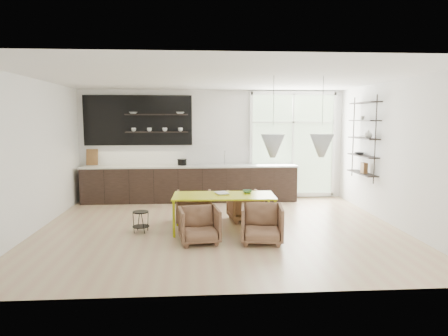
% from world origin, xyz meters
% --- Properties ---
extents(room, '(7.02, 6.01, 2.91)m').
position_xyz_m(room, '(0.58, 1.10, 1.46)').
color(room, tan).
rests_on(room, ground).
extents(kitchen_run, '(5.54, 0.69, 2.75)m').
position_xyz_m(kitchen_run, '(-0.69, 2.69, 0.60)').
color(kitchen_run, black).
rests_on(kitchen_run, ground).
extents(right_shelving, '(0.26, 1.22, 1.90)m').
position_xyz_m(right_shelving, '(3.36, 1.17, 1.65)').
color(right_shelving, black).
rests_on(right_shelving, ground).
extents(dining_table, '(1.95, 0.93, 0.70)m').
position_xyz_m(dining_table, '(0.08, -0.20, 0.65)').
color(dining_table, '#ACB408').
rests_on(dining_table, ground).
extents(armchair_back_left, '(0.72, 0.74, 0.67)m').
position_xyz_m(armchair_back_left, '(-0.49, 0.42, 0.33)').
color(armchair_back_left, brown).
rests_on(armchair_back_left, ground).
extents(armchair_back_right, '(0.76, 0.78, 0.63)m').
position_xyz_m(armchair_back_right, '(0.58, 0.58, 0.31)').
color(armchair_back_right, brown).
rests_on(armchair_back_right, ground).
extents(armchair_front_left, '(0.76, 0.77, 0.62)m').
position_xyz_m(armchair_front_left, '(-0.39, -0.91, 0.31)').
color(armchair_front_left, brown).
rests_on(armchair_front_left, ground).
extents(armchair_front_right, '(0.79, 0.81, 0.66)m').
position_xyz_m(armchair_front_right, '(0.69, -0.97, 0.33)').
color(armchair_front_right, brown).
rests_on(armchair_front_right, ground).
extents(wire_stool, '(0.32, 0.32, 0.40)m').
position_xyz_m(wire_stool, '(-1.50, -0.18, 0.26)').
color(wire_stool, black).
rests_on(wire_stool, ground).
extents(table_book, '(0.30, 0.35, 0.03)m').
position_xyz_m(table_book, '(-0.06, -0.11, 0.72)').
color(table_book, white).
rests_on(table_book, dining_table).
extents(table_bowl, '(0.24, 0.24, 0.06)m').
position_xyz_m(table_bowl, '(0.55, -0.02, 0.73)').
color(table_bowl, '#44704E').
rests_on(table_bowl, dining_table).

